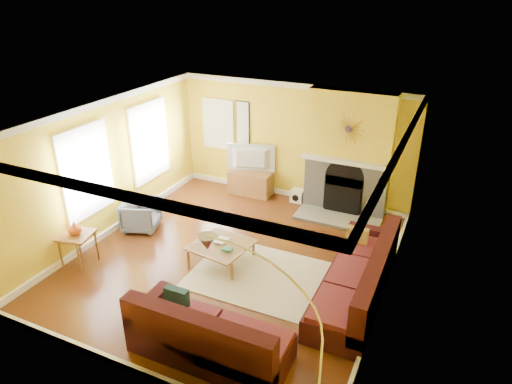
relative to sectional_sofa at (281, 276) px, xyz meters
The scene contains 27 objects.
floor 1.51m from the sectional_sofa, 149.32° to the left, with size 5.50×6.00×0.02m, color #633114.
ceiling 2.68m from the sectional_sofa, 149.32° to the left, with size 5.50×6.00×0.02m, color white.
wall_back 4.04m from the sectional_sofa, 108.26° to the left, with size 5.50×0.02×2.70m, color yellow.
wall_front 2.74m from the sectional_sofa, 118.47° to the right, with size 5.50×0.02×2.70m, color yellow.
wall_left 4.16m from the sectional_sofa, 169.61° to the left, with size 0.02×6.00×2.70m, color yellow.
wall_right 1.92m from the sectional_sofa, 25.66° to the left, with size 0.02×6.00×2.70m, color yellow.
baseboard 1.49m from the sectional_sofa, 149.32° to the left, with size 5.50×6.00×0.12m, color white, non-canonical shape.
crown_molding 2.62m from the sectional_sofa, 149.32° to the left, with size 5.50×6.00×0.12m, color white, non-canonical shape.
window_left_near 4.57m from the sectional_sofa, 152.80° to the left, with size 0.06×1.22×1.72m, color white.
window_left_far 4.09m from the sectional_sofa, behind, with size 0.06×1.22×1.72m, color white.
window_back 4.97m from the sectional_sofa, 130.33° to the left, with size 0.82×0.06×1.22m, color white.
wall_art 4.61m from the sectional_sofa, 123.87° to the left, with size 0.34×0.04×1.14m, color white.
fireplace 3.65m from the sectional_sofa, 88.14° to the left, with size 1.80×0.40×2.70m, color gray, non-canonical shape.
mantel 3.39m from the sectional_sofa, 88.00° to the left, with size 1.92×0.22×0.08m, color white.
hearth 3.01m from the sectional_sofa, 87.79° to the left, with size 1.80×0.70×0.06m, color gray.
sunburst 3.63m from the sectional_sofa, 88.01° to the left, with size 0.70×0.04×0.70m, color olive, non-canonical shape.
rug 0.81m from the sectional_sofa, 140.12° to the left, with size 2.40×1.80×0.02m, color beige.
sectional_sofa is the anchor object (origin of this frame).
coffee_table 1.50m from the sectional_sofa, 158.40° to the left, with size 0.97×0.97×0.38m, color white, non-canonical shape.
media_console 4.05m from the sectional_sofa, 122.24° to the left, with size 1.03×0.46×0.57m, color olive.
tv 4.07m from the sectional_sofa, 122.24° to the left, with size 1.13×0.15×0.65m, color black.
subwoofer 3.66m from the sectional_sofa, 105.69° to the left, with size 0.29×0.29×0.29m, color white.
armchair 3.59m from the sectional_sofa, 165.01° to the left, with size 0.69×0.71×0.64m, color slate.
side_table 3.75m from the sectional_sofa, behind, with size 0.55×0.55×0.60m, color olive, non-canonical shape.
vase 3.76m from the sectional_sofa, behind, with size 0.23×0.23×0.24m, color #DF4F1B.
book 1.65m from the sectional_sofa, 157.13° to the left, with size 0.20×0.27×0.03m, color white.
arc_lamp 2.24m from the sectional_sofa, 72.18° to the right, with size 1.42×0.36×2.25m, color silver, non-canonical shape.
Camera 1 is at (3.39, -6.33, 4.72)m, focal length 32.00 mm.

